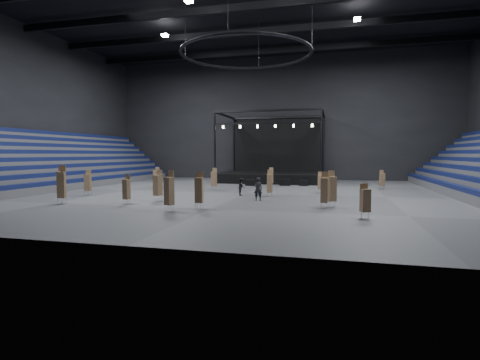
% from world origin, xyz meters
% --- Properties ---
extents(floor, '(50.00, 50.00, 0.00)m').
position_xyz_m(floor, '(0.00, 0.00, 0.00)').
color(floor, '#49494B').
rests_on(floor, ground).
extents(wall_back, '(50.00, 0.20, 18.00)m').
position_xyz_m(wall_back, '(0.00, 21.00, 9.00)').
color(wall_back, black).
rests_on(wall_back, ground).
extents(wall_front, '(50.00, 0.20, 18.00)m').
position_xyz_m(wall_front, '(0.00, -21.00, 9.00)').
color(wall_front, black).
rests_on(wall_front, ground).
extents(wall_left, '(0.20, 42.00, 18.00)m').
position_xyz_m(wall_left, '(-25.00, 0.00, 9.00)').
color(wall_left, black).
rests_on(wall_left, ground).
extents(bleachers_left, '(7.20, 40.00, 6.40)m').
position_xyz_m(bleachers_left, '(-22.94, 0.00, 1.73)').
color(bleachers_left, '#505053').
rests_on(bleachers_left, floor).
extents(stage, '(14.00, 10.00, 9.20)m').
position_xyz_m(stage, '(0.00, 16.24, 1.45)').
color(stage, black).
rests_on(stage, floor).
extents(truss_ring, '(12.30, 12.30, 5.15)m').
position_xyz_m(truss_ring, '(-0.00, 0.00, 13.00)').
color(truss_ring, black).
rests_on(truss_ring, ceiling).
extents(roof_girders, '(49.00, 30.35, 0.70)m').
position_xyz_m(roof_girders, '(0.00, -0.00, 17.20)').
color(roof_girders, black).
rests_on(roof_girders, ceiling).
extents(flight_case_left, '(1.20, 0.79, 0.74)m').
position_xyz_m(flight_case_left, '(-1.41, 8.32, 0.37)').
color(flight_case_left, black).
rests_on(flight_case_left, floor).
extents(flight_case_mid, '(1.31, 0.83, 0.81)m').
position_xyz_m(flight_case_mid, '(2.52, 9.45, 0.40)').
color(flight_case_mid, black).
rests_on(flight_case_mid, floor).
extents(flight_case_right, '(1.11, 0.72, 0.68)m').
position_xyz_m(flight_case_right, '(4.67, 9.72, 0.34)').
color(flight_case_right, black).
rests_on(flight_case_right, floor).
extents(chair_stack_0, '(0.63, 0.63, 2.03)m').
position_xyz_m(chair_stack_0, '(9.87, -11.86, 1.09)').
color(chair_stack_0, silver).
rests_on(chair_stack_0, floor).
extents(chair_stack_1, '(0.59, 0.59, 2.34)m').
position_xyz_m(chair_stack_1, '(-10.42, 2.27, 1.23)').
color(chair_stack_1, silver).
rests_on(chair_stack_1, floor).
extents(chair_stack_2, '(0.52, 0.52, 2.52)m').
position_xyz_m(chair_stack_2, '(7.49, -8.23, 1.29)').
color(chair_stack_2, silver).
rests_on(chair_stack_2, floor).
extents(chair_stack_3, '(0.58, 0.58, 2.05)m').
position_xyz_m(chair_stack_3, '(13.01, 7.24, 1.08)').
color(chair_stack_3, silver).
rests_on(chair_stack_3, floor).
extents(chair_stack_4, '(0.54, 0.54, 2.29)m').
position_xyz_m(chair_stack_4, '(-3.90, 2.26, 1.21)').
color(chair_stack_4, silver).
rests_on(chair_stack_4, floor).
extents(chair_stack_5, '(0.68, 0.68, 2.89)m').
position_xyz_m(chair_stack_5, '(-11.67, -10.61, 1.47)').
color(chair_stack_5, silver).
rests_on(chair_stack_5, floor).
extents(chair_stack_6, '(0.55, 0.55, 2.54)m').
position_xyz_m(chair_stack_6, '(-0.78, -10.52, 1.31)').
color(chair_stack_6, silver).
rests_on(chair_stack_6, floor).
extents(chair_stack_7, '(0.47, 0.47, 2.35)m').
position_xyz_m(chair_stack_7, '(2.66, -2.15, 1.21)').
color(chair_stack_7, silver).
rests_on(chair_stack_7, floor).
extents(chair_stack_8, '(0.64, 0.64, 2.57)m').
position_xyz_m(chair_stack_8, '(7.99, -7.45, 1.32)').
color(chair_stack_8, silver).
rests_on(chair_stack_8, floor).
extents(chair_stack_9, '(0.54, 0.54, 2.17)m').
position_xyz_m(chair_stack_9, '(1.09, 8.01, 1.16)').
color(chair_stack_9, silver).
rests_on(chair_stack_9, floor).
extents(chair_stack_10, '(0.46, 0.46, 2.05)m').
position_xyz_m(chair_stack_10, '(6.84, 1.82, 1.09)').
color(chair_stack_10, silver).
rests_on(chair_stack_10, floor).
extents(chair_stack_11, '(0.48, 0.48, 2.21)m').
position_xyz_m(chair_stack_11, '(-6.90, -9.52, 1.14)').
color(chair_stack_11, silver).
rests_on(chair_stack_11, floor).
extents(chair_stack_12, '(0.61, 0.61, 2.30)m').
position_xyz_m(chair_stack_12, '(-13.41, -5.17, 1.22)').
color(chair_stack_12, silver).
rests_on(chair_stack_12, floor).
extents(chair_stack_13, '(0.64, 0.64, 2.68)m').
position_xyz_m(chair_stack_13, '(-2.30, -11.99, 1.37)').
color(chair_stack_13, silver).
rests_on(chair_stack_13, floor).
extents(chair_stack_14, '(0.68, 0.68, 2.48)m').
position_xyz_m(chair_stack_14, '(-5.40, -7.40, 1.31)').
color(chair_stack_14, silver).
rests_on(chair_stack_14, floor).
extents(man_center, '(0.78, 0.64, 1.86)m').
position_xyz_m(man_center, '(2.22, -5.13, 0.93)').
color(man_center, black).
rests_on(man_center, floor).
extents(crew_member, '(0.75, 0.87, 1.55)m').
position_xyz_m(crew_member, '(0.02, -1.78, 0.78)').
color(crew_member, black).
rests_on(crew_member, floor).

